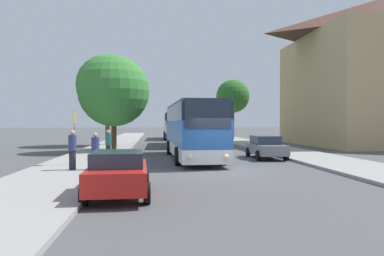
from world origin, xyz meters
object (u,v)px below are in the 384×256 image
(pedestrian_waiting_far, at_px, (95,151))
(tree_left_far, at_px, (107,85))
(pedestrian_waiting_near, at_px, (72,150))
(tree_right_near, at_px, (233,96))
(bus_stop_sign, at_px, (75,131))
(parked_car_right_near, at_px, (266,147))
(pedestrian_walking_back, at_px, (108,144))
(tree_left_near, at_px, (114,91))
(bus_front, at_px, (193,130))
(parked_car_left_curb, at_px, (118,173))
(bus_rear, at_px, (174,125))
(bus_middle, at_px, (183,128))

(pedestrian_waiting_far, distance_m, tree_left_far, 20.51)
(pedestrian_waiting_near, relative_size, tree_right_near, 0.23)
(bus_stop_sign, height_order, tree_right_near, tree_right_near)
(parked_car_right_near, distance_m, pedestrian_walking_back, 9.81)
(parked_car_right_near, relative_size, tree_left_near, 0.59)
(bus_front, relative_size, tree_left_near, 1.60)
(parked_car_left_curb, height_order, tree_right_near, tree_right_near)
(bus_front, xyz_separation_m, pedestrian_walking_back, (-5.09, -0.99, -0.84))
(bus_rear, distance_m, pedestrian_waiting_near, 34.84)
(parked_car_left_curb, distance_m, pedestrian_waiting_near, 6.26)
(bus_front, bearing_deg, bus_rear, 87.79)
(bus_stop_sign, bearing_deg, parked_car_left_curb, -69.53)
(parked_car_right_near, height_order, pedestrian_waiting_far, pedestrian_waiting_far)
(parked_car_left_curb, bearing_deg, bus_rear, 82.60)
(bus_front, relative_size, tree_left_far, 1.34)
(pedestrian_waiting_near, distance_m, tree_left_near, 12.51)
(parked_car_right_near, relative_size, tree_right_near, 0.56)
(parked_car_left_curb, xyz_separation_m, pedestrian_waiting_near, (-2.58, 5.69, 0.32))
(tree_right_near, bearing_deg, pedestrian_waiting_far, -112.67)
(bus_stop_sign, bearing_deg, bus_rear, 78.10)
(bus_stop_sign, distance_m, pedestrian_waiting_far, 2.65)
(pedestrian_walking_back, bearing_deg, parked_car_right_near, -61.89)
(bus_front, distance_m, pedestrian_walking_back, 5.25)
(tree_right_near, bearing_deg, tree_left_near, -125.00)
(bus_middle, distance_m, bus_rear, 14.74)
(tree_right_near, bearing_deg, bus_middle, -122.83)
(bus_rear, bearing_deg, tree_left_far, -115.91)
(bus_middle, bearing_deg, pedestrian_waiting_far, -104.94)
(bus_middle, height_order, tree_left_near, tree_left_near)
(tree_left_near, bearing_deg, parked_car_left_curb, -83.57)
(tree_left_near, bearing_deg, tree_left_far, 100.48)
(parked_car_right_near, distance_m, pedestrian_waiting_far, 11.34)
(bus_stop_sign, distance_m, pedestrian_walking_back, 3.25)
(bus_rear, relative_size, tree_left_far, 1.30)
(bus_stop_sign, height_order, tree_left_near, tree_left_near)
(pedestrian_waiting_near, distance_m, pedestrian_walking_back, 5.06)
(pedestrian_walking_back, distance_m, tree_left_near, 7.93)
(bus_middle, xyz_separation_m, parked_car_left_curb, (-3.93, -25.19, -0.99))
(parked_car_right_near, distance_m, tree_left_near, 12.54)
(parked_car_right_near, xyz_separation_m, pedestrian_waiting_near, (-10.77, -5.79, 0.31))
(pedestrian_waiting_far, height_order, tree_left_far, tree_left_far)
(bus_rear, bearing_deg, bus_stop_sign, -100.97)
(bus_middle, height_order, tree_left_far, tree_left_far)
(pedestrian_waiting_far, distance_m, pedestrian_walking_back, 4.95)
(bus_rear, relative_size, parked_car_right_near, 2.63)
(pedestrian_waiting_near, distance_m, tree_right_near, 34.45)
(bus_middle, distance_m, pedestrian_waiting_near, 20.57)
(tree_left_far, bearing_deg, parked_car_right_near, -50.35)
(bus_front, distance_m, bus_rear, 28.29)
(bus_rear, distance_m, pedestrian_waiting_far, 34.67)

